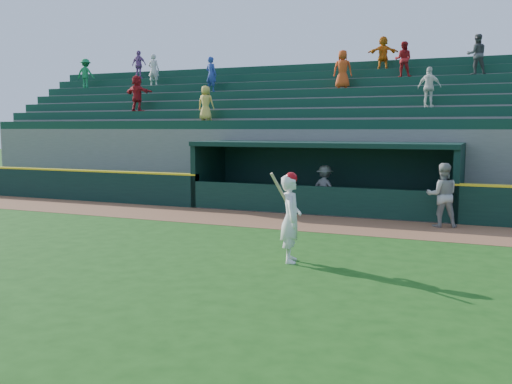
{
  "coord_description": "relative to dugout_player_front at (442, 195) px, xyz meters",
  "views": [
    {
      "loc": [
        5.82,
        -11.95,
        2.96
      ],
      "look_at": [
        0.0,
        1.6,
        1.3
      ],
      "focal_mm": 40.0,
      "sensor_mm": 36.0,
      "label": 1
    }
  ],
  "objects": [
    {
      "name": "batter_at_plate",
      "position": [
        -2.64,
        -6.03,
        0.04
      ],
      "size": [
        0.67,
        0.85,
        2.02
      ],
      "color": "white",
      "rests_on": "ground"
    },
    {
      "name": "stands",
      "position": [
        -4.3,
        6.78,
        1.44
      ],
      "size": [
        34.5,
        6.25,
        7.01
      ],
      "color": "slate",
      "rests_on": "ground"
    },
    {
      "name": "wall_stripe_left",
      "position": [
        -16.52,
        0.76,
        0.27
      ],
      "size": [
        15.5,
        0.32,
        0.06
      ],
      "primitive_type": "cube",
      "color": "yellow",
      "rests_on": "field_wall_left"
    },
    {
      "name": "dugout_player_front",
      "position": [
        0.0,
        0.0,
        0.0
      ],
      "size": [
        1.09,
        0.94,
        1.92
      ],
      "primitive_type": "imported",
      "rotation": [
        0.0,
        0.0,
        3.4
      ],
      "color": "#A3A39E",
      "rests_on": "ground"
    },
    {
      "name": "field_wall_left",
      "position": [
        -16.52,
        0.76,
        -0.36
      ],
      "size": [
        15.5,
        0.3,
        1.2
      ],
      "primitive_type": "cube",
      "color": "black",
      "rests_on": "ground"
    },
    {
      "name": "ground",
      "position": [
        -4.27,
        -5.79,
        -0.96
      ],
      "size": [
        120.0,
        120.0,
        0.0
      ],
      "primitive_type": "plane",
      "color": "#1A4A12",
      "rests_on": "ground"
    },
    {
      "name": "warning_track",
      "position": [
        -4.27,
        -0.89,
        -0.96
      ],
      "size": [
        40.0,
        3.0,
        0.01
      ],
      "primitive_type": "cube",
      "color": "brown",
      "rests_on": "ground"
    },
    {
      "name": "dugout",
      "position": [
        -4.27,
        2.21,
        0.4
      ],
      "size": [
        9.4,
        2.8,
        2.46
      ],
      "color": "slate",
      "rests_on": "ground"
    },
    {
      "name": "dugout_player_inside",
      "position": [
        -4.22,
        1.97,
        -0.15
      ],
      "size": [
        1.18,
        0.89,
        1.62
      ],
      "primitive_type": "imported",
      "rotation": [
        0.0,
        0.0,
        2.84
      ],
      "color": "gray",
      "rests_on": "ground"
    }
  ]
}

